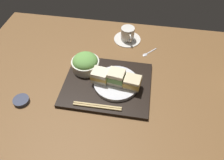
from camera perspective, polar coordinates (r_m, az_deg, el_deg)
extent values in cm
cube|color=brown|center=(98.49, -0.39, -2.07)|extent=(140.00, 100.00, 3.00)
cube|color=black|center=(96.71, -1.29, -1.27)|extent=(37.83, 30.83, 1.49)
cylinder|color=silver|center=(95.01, 1.05, -1.00)|extent=(19.65, 19.65, 1.67)
cube|color=#EFE5C1|center=(95.08, -3.02, 0.51)|extent=(7.39, 6.67, 1.74)
cube|color=gold|center=(93.76, -3.06, 1.25)|extent=(7.77, 6.76, 1.86)
cube|color=#EFE5C1|center=(92.45, -3.10, 2.02)|extent=(7.39, 6.67, 1.74)
cube|color=beige|center=(93.73, 1.06, -0.32)|extent=(7.39, 6.67, 1.73)
cube|color=#669347|center=(92.12, 1.08, 0.58)|extent=(7.55, 6.88, 2.63)
cube|color=beige|center=(90.53, 1.10, 1.51)|extent=(7.39, 6.67, 1.73)
cube|color=beige|center=(93.08, 5.23, -1.27)|extent=(7.39, 6.67, 1.23)
cube|color=gold|center=(91.79, 5.30, -0.57)|extent=(7.68, 7.03, 2.20)
cube|color=beige|center=(90.52, 5.38, 0.15)|extent=(7.39, 6.67, 1.23)
cylinder|color=silver|center=(102.00, -6.88, 4.00)|extent=(12.83, 12.83, 4.41)
ellipsoid|color=#6BA84C|center=(100.50, -6.99, 4.90)|extent=(11.53, 11.53, 6.34)
cube|color=tan|center=(88.27, -3.91, -7.04)|extent=(19.68, 0.98, 0.70)
cube|color=tan|center=(88.79, -3.79, -6.55)|extent=(19.68, 0.98, 0.70)
cylinder|color=silver|center=(121.61, 3.99, 10.63)|extent=(14.46, 14.46, 0.80)
cylinder|color=silver|center=(119.43, 4.08, 12.02)|extent=(7.14, 7.14, 6.51)
cylinder|color=#382111|center=(117.78, 4.16, 13.15)|extent=(6.56, 6.56, 0.40)
torus|color=silver|center=(116.26, 4.68, 10.84)|extent=(2.50, 4.40, 4.45)
cylinder|color=#33384C|center=(98.78, -22.53, -4.94)|extent=(6.59, 6.59, 1.55)
cube|color=silver|center=(115.18, 10.03, 7.34)|extent=(5.82, 6.28, 0.50)
ellipsoid|color=silver|center=(112.73, 8.58, 6.61)|extent=(3.37, 3.42, 0.80)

